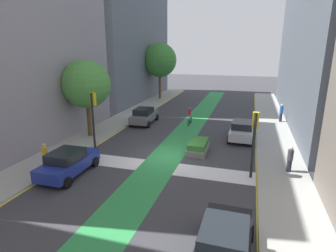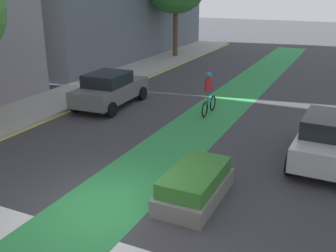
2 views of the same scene
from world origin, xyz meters
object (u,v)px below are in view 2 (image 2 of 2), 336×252
Objects in this scene: car_silver_right_far at (330,138)px; cyclist_in_lane at (209,92)px; car_grey_left_far at (110,89)px; median_planter at (195,185)px.

car_silver_right_far is 2.29× the size of cyclist_in_lane.
cyclist_in_lane reaches higher than car_silver_right_far.
car_grey_left_far reaches higher than median_planter.
median_planter is (2.18, -7.05, -0.57)m from cyclist_in_lane.
cyclist_in_lane reaches higher than car_grey_left_far.
cyclist_in_lane is at bearing 107.18° from median_planter.
cyclist_in_lane is (4.53, 0.72, 0.17)m from car_grey_left_far.
car_silver_right_far is 1.00× the size of car_grey_left_far.
car_grey_left_far is 4.59m from cyclist_in_lane.
car_silver_right_far is at bearing 53.37° from median_planter.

